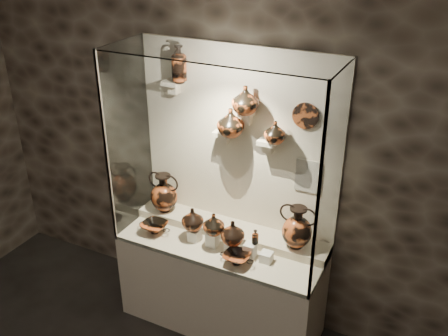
# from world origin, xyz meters

# --- Properties ---
(wall_back) EXTENTS (5.00, 0.02, 3.20)m
(wall_back) POSITION_xyz_m (0.00, 2.50, 1.60)
(wall_back) COLOR black
(wall_back) RESTS_ON ground
(plinth) EXTENTS (1.70, 0.60, 0.80)m
(plinth) POSITION_xyz_m (0.00, 2.18, 0.40)
(plinth) COLOR beige
(plinth) RESTS_ON floor
(front_tier) EXTENTS (1.68, 0.58, 0.03)m
(front_tier) POSITION_xyz_m (0.00, 2.18, 0.82)
(front_tier) COLOR beige
(front_tier) RESTS_ON plinth
(rear_tier) EXTENTS (1.70, 0.25, 0.10)m
(rear_tier) POSITION_xyz_m (0.00, 2.35, 0.85)
(rear_tier) COLOR beige
(rear_tier) RESTS_ON plinth
(back_panel) EXTENTS (1.70, 0.03, 1.60)m
(back_panel) POSITION_xyz_m (0.00, 2.50, 1.60)
(back_panel) COLOR beige
(back_panel) RESTS_ON plinth
(glass_front) EXTENTS (1.70, 0.01, 1.60)m
(glass_front) POSITION_xyz_m (0.00, 1.88, 1.60)
(glass_front) COLOR white
(glass_front) RESTS_ON plinth
(glass_left) EXTENTS (0.01, 0.60, 1.60)m
(glass_left) POSITION_xyz_m (-0.85, 2.18, 1.60)
(glass_left) COLOR white
(glass_left) RESTS_ON plinth
(glass_right) EXTENTS (0.01, 0.60, 1.60)m
(glass_right) POSITION_xyz_m (0.85, 2.18, 1.60)
(glass_right) COLOR white
(glass_right) RESTS_ON plinth
(glass_top) EXTENTS (1.70, 0.60, 0.01)m
(glass_top) POSITION_xyz_m (0.00, 2.18, 2.40)
(glass_top) COLOR white
(glass_top) RESTS_ON back_panel
(frame_post_left) EXTENTS (0.02, 0.02, 1.60)m
(frame_post_left) POSITION_xyz_m (-0.84, 1.89, 1.60)
(frame_post_left) COLOR gray
(frame_post_left) RESTS_ON plinth
(frame_post_right) EXTENTS (0.02, 0.02, 1.60)m
(frame_post_right) POSITION_xyz_m (0.84, 1.89, 1.60)
(frame_post_right) COLOR gray
(frame_post_right) RESTS_ON plinth
(pedestal_a) EXTENTS (0.09, 0.09, 0.10)m
(pedestal_a) POSITION_xyz_m (-0.22, 2.13, 0.88)
(pedestal_a) COLOR silver
(pedestal_a) RESTS_ON front_tier
(pedestal_b) EXTENTS (0.09, 0.09, 0.13)m
(pedestal_b) POSITION_xyz_m (-0.05, 2.13, 0.90)
(pedestal_b) COLOR silver
(pedestal_b) RESTS_ON front_tier
(pedestal_c) EXTENTS (0.09, 0.09, 0.09)m
(pedestal_c) POSITION_xyz_m (0.12, 2.13, 0.88)
(pedestal_c) COLOR silver
(pedestal_c) RESTS_ON front_tier
(pedestal_d) EXTENTS (0.09, 0.09, 0.12)m
(pedestal_d) POSITION_xyz_m (0.28, 2.13, 0.89)
(pedestal_d) COLOR silver
(pedestal_d) RESTS_ON front_tier
(pedestal_e) EXTENTS (0.09, 0.09, 0.08)m
(pedestal_e) POSITION_xyz_m (0.42, 2.13, 0.87)
(pedestal_e) COLOR silver
(pedestal_e) RESTS_ON front_tier
(bracket_ul) EXTENTS (0.14, 0.12, 0.04)m
(bracket_ul) POSITION_xyz_m (-0.55, 2.42, 2.05)
(bracket_ul) COLOR beige
(bracket_ul) RESTS_ON back_panel
(bracket_ca) EXTENTS (0.14, 0.12, 0.04)m
(bracket_ca) POSITION_xyz_m (-0.10, 2.42, 1.70)
(bracket_ca) COLOR beige
(bracket_ca) RESTS_ON back_panel
(bracket_cb) EXTENTS (0.10, 0.12, 0.04)m
(bracket_cb) POSITION_xyz_m (0.10, 2.42, 1.90)
(bracket_cb) COLOR beige
(bracket_cb) RESTS_ON back_panel
(bracket_cc) EXTENTS (0.14, 0.12, 0.04)m
(bracket_cc) POSITION_xyz_m (0.28, 2.42, 1.70)
(bracket_cc) COLOR beige
(bracket_cc) RESTS_ON back_panel
(amphora_left) EXTENTS (0.33, 0.33, 0.35)m
(amphora_left) POSITION_xyz_m (-0.63, 2.33, 1.08)
(amphora_left) COLOR #A3461F
(amphora_left) RESTS_ON rear_tier
(amphora_right) EXTENTS (0.35, 0.35, 0.36)m
(amphora_right) POSITION_xyz_m (0.59, 2.32, 1.08)
(amphora_right) COLOR #A3461F
(amphora_right) RESTS_ON rear_tier
(jug_a) EXTENTS (0.22, 0.22, 0.19)m
(jug_a) POSITION_xyz_m (-0.24, 2.14, 1.03)
(jug_a) COLOR #A3461F
(jug_a) RESTS_ON pedestal_a
(jug_b) EXTENTS (0.17, 0.17, 0.18)m
(jug_b) POSITION_xyz_m (-0.03, 2.12, 1.05)
(jug_b) COLOR #B44C1F
(jug_b) RESTS_ON pedestal_b
(jug_c) EXTENTS (0.22, 0.22, 0.20)m
(jug_c) POSITION_xyz_m (0.14, 2.11, 1.02)
(jug_c) COLOR #A3461F
(jug_c) RESTS_ON pedestal_c
(lekythos_small) EXTENTS (0.07, 0.07, 0.14)m
(lekythos_small) POSITION_xyz_m (0.32, 2.15, 1.02)
(lekythos_small) COLOR #B44C1F
(lekythos_small) RESTS_ON pedestal_d
(kylix_left) EXTENTS (0.34, 0.32, 0.11)m
(kylix_left) POSITION_xyz_m (-0.58, 2.08, 0.89)
(kylix_left) COLOR #B44C1F
(kylix_left) RESTS_ON front_tier
(kylix_right) EXTENTS (0.31, 0.28, 0.11)m
(kylix_right) POSITION_xyz_m (0.23, 2.00, 0.88)
(kylix_right) COLOR #A3461F
(kylix_right) RESTS_ON front_tier
(lekythos_tall) EXTENTS (0.15, 0.15, 0.32)m
(lekythos_tall) POSITION_xyz_m (-0.47, 2.41, 2.23)
(lekythos_tall) COLOR #A3461F
(lekythos_tall) RESTS_ON bracket_ul
(ovoid_vase_a) EXTENTS (0.27, 0.27, 0.22)m
(ovoid_vase_a) POSITION_xyz_m (-0.01, 2.36, 1.83)
(ovoid_vase_a) COLOR #B44C1F
(ovoid_vase_a) RESTS_ON bracket_ca
(ovoid_vase_b) EXTENTS (0.26, 0.26, 0.21)m
(ovoid_vase_b) POSITION_xyz_m (0.11, 2.37, 2.02)
(ovoid_vase_b) COLOR #B44C1F
(ovoid_vase_b) RESTS_ON bracket_cb
(ovoid_vase_c) EXTENTS (0.19, 0.19, 0.17)m
(ovoid_vase_c) POSITION_xyz_m (0.35, 2.39, 1.80)
(ovoid_vase_c) COLOR #B44C1F
(ovoid_vase_c) RESTS_ON bracket_cc
(wall_plate) EXTENTS (0.20, 0.02, 0.20)m
(wall_plate) POSITION_xyz_m (0.54, 2.47, 1.94)
(wall_plate) COLOR #94421D
(wall_plate) RESTS_ON back_panel
(info_placard) EXTENTS (0.20, 0.01, 0.27)m
(info_placard) POSITION_xyz_m (0.60, 2.47, 1.46)
(info_placard) COLOR beige
(info_placard) RESTS_ON back_panel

